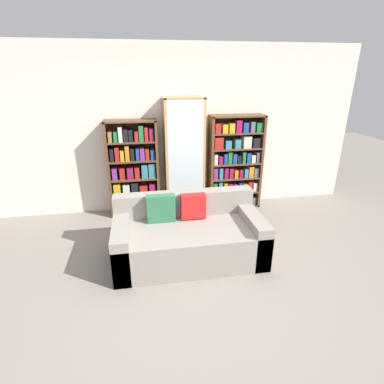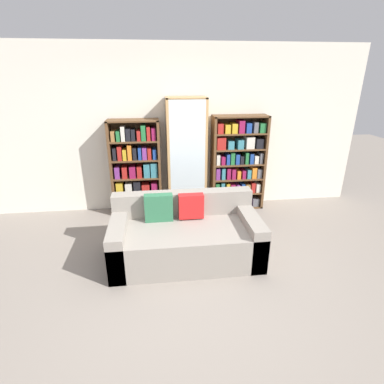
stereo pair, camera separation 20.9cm
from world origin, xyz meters
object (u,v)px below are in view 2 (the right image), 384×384
at_px(display_cabinet, 186,157).
at_px(couch, 185,237).
at_px(bookshelf_left, 136,170).
at_px(bookshelf_right, 238,165).
at_px(wine_bottle, 222,217).

bearing_deg(display_cabinet, couch, -96.85).
bearing_deg(display_cabinet, bookshelf_left, 178.90).
distance_m(bookshelf_left, display_cabinet, 0.86).
bearing_deg(bookshelf_right, display_cabinet, -178.93).
xyz_separation_m(bookshelf_left, display_cabinet, (0.83, -0.02, 0.20)).
relative_size(bookshelf_left, display_cabinet, 0.83).
bearing_deg(couch, bookshelf_right, 54.15).
bearing_deg(bookshelf_left, couch, -65.74).
height_order(couch, wine_bottle, couch).
bearing_deg(bookshelf_left, wine_bottle, -28.72).
bearing_deg(bookshelf_left, bookshelf_right, 0.01).
relative_size(bookshelf_left, bookshelf_right, 0.98).
distance_m(couch, wine_bottle, 1.00).
relative_size(display_cabinet, wine_bottle, 4.74).
relative_size(couch, bookshelf_left, 1.18).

